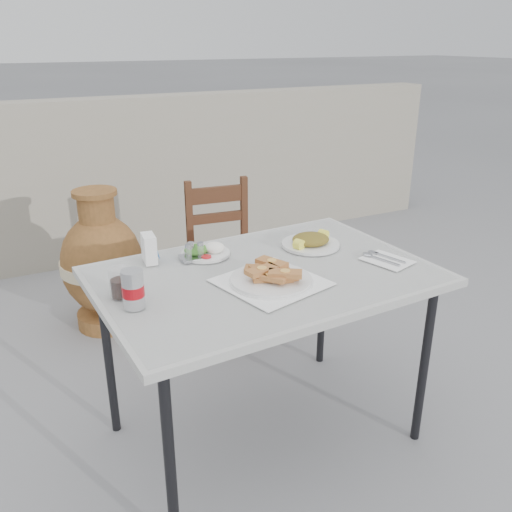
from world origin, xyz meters
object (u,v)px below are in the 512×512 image
chair (224,256)px  napkin_holder (149,248)px  soda_can (133,289)px  terracotta_urn (103,265)px  cafe_table (265,284)px  cola_glass (120,284)px  condiment_caddy (193,253)px  salad_rice_plate (205,251)px  pide_plate (271,275)px  salad_chopped_plate (311,241)px

chair → napkin_holder: bearing=-125.9°
soda_can → terracotta_urn: bearing=83.7°
cafe_table → cola_glass: bearing=175.8°
cafe_table → condiment_caddy: (-0.20, 0.24, 0.08)m
napkin_holder → chair: napkin_holder is taller
salad_rice_plate → soda_can: 0.51m
pide_plate → terracotta_urn: 1.49m
cafe_table → chair: size_ratio=1.51×
salad_chopped_plate → napkin_holder: size_ratio=2.19×
soda_can → terracotta_urn: size_ratio=0.16×
pide_plate → cola_glass: (-0.52, 0.14, 0.01)m
cafe_table → napkin_holder: bearing=140.8°
cola_glass → chair: (0.79, 0.91, -0.37)m
salad_chopped_plate → condiment_caddy: bearing=170.3°
cafe_table → condiment_caddy: 0.32m
cafe_table → terracotta_urn: 1.38m
pide_plate → terracotta_urn: pide_plate is taller
soda_can → napkin_holder: size_ratio=1.16×
pide_plate → cola_glass: cola_glass is taller
cafe_table → pide_plate: 0.13m
salad_rice_plate → chair: bearing=60.7°
salad_chopped_plate → pide_plate: bearing=-142.6°
terracotta_urn → pide_plate: bearing=-75.8°
napkin_holder → condiment_caddy: napkin_holder is taller
pide_plate → condiment_caddy: bearing=117.0°
pide_plate → soda_can: size_ratio=3.11×
cafe_table → chair: 1.02m
cafe_table → napkin_holder: size_ratio=11.45×
soda_can → chair: (0.77, 1.01, -0.39)m
cafe_table → condiment_caddy: condiment_caddy is taller
pide_plate → soda_can: (-0.50, 0.03, 0.04)m
salad_chopped_plate → terracotta_urn: size_ratio=0.30×
cafe_table → cola_glass: (-0.54, 0.04, 0.10)m
salad_chopped_plate → terracotta_urn: bearing=121.1°
salad_rice_plate → terracotta_urn: bearing=103.0°
salad_chopped_plate → soda_can: (-0.83, -0.22, 0.05)m
pide_plate → salad_chopped_plate: (0.33, 0.25, -0.01)m
pide_plate → soda_can: soda_can is taller
cafe_table → salad_rice_plate: size_ratio=6.45×
condiment_caddy → chair: 0.90m
salad_chopped_plate → napkin_holder: (-0.67, 0.14, 0.04)m
salad_chopped_plate → soda_can: soda_can is taller
cola_glass → terracotta_urn: bearing=82.4°
pide_plate → cola_glass: size_ratio=3.90×
soda_can → napkin_holder: soda_can is taller
condiment_caddy → pide_plate: bearing=-63.0°
pide_plate → condiment_caddy: 0.38m
salad_chopped_plate → napkin_holder: napkin_holder is taller
salad_chopped_plate → napkin_holder: 0.68m
condiment_caddy → cola_glass: bearing=-149.5°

